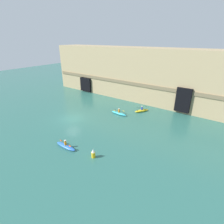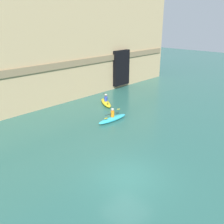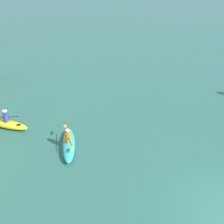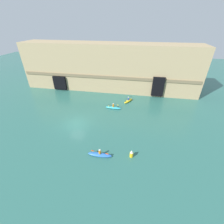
{
  "view_description": "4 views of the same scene",
  "coord_description": "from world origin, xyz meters",
  "px_view_note": "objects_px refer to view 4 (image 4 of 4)",
  "views": [
    {
      "loc": [
        21.44,
        -17.85,
        12.83
      ],
      "look_at": [
        5.06,
        4.72,
        0.92
      ],
      "focal_mm": 28.0,
      "sensor_mm": 36.0,
      "label": 1
    },
    {
      "loc": [
        -9.29,
        -7.63,
        8.45
      ],
      "look_at": [
        5.23,
        6.16,
        0.95
      ],
      "focal_mm": 40.0,
      "sensor_mm": 36.0,
      "label": 2
    },
    {
      "loc": [
        -8.53,
        6.23,
        9.88
      ],
      "look_at": [
        5.7,
        3.91,
        1.87
      ],
      "focal_mm": 50.0,
      "sensor_mm": 36.0,
      "label": 3
    },
    {
      "loc": [
        9.85,
        -19.65,
        15.41
      ],
      "look_at": [
        5.63,
        3.81,
        0.71
      ],
      "focal_mm": 24.0,
      "sensor_mm": 36.0,
      "label": 4
    }
  ],
  "objects_px": {
    "kayak_yellow": "(128,101)",
    "marker_buoy": "(132,154)",
    "kayak_blue": "(100,154)",
    "kayak_cyan": "(113,108)"
  },
  "relations": [
    {
      "from": "kayak_blue",
      "to": "marker_buoy",
      "type": "distance_m",
      "value": 4.18
    },
    {
      "from": "kayak_yellow",
      "to": "kayak_blue",
      "type": "distance_m",
      "value": 16.3
    },
    {
      "from": "kayak_cyan",
      "to": "kayak_yellow",
      "type": "bearing_deg",
      "value": 55.13
    },
    {
      "from": "kayak_cyan",
      "to": "kayak_blue",
      "type": "relative_size",
      "value": 0.99
    },
    {
      "from": "marker_buoy",
      "to": "kayak_yellow",
      "type": "bearing_deg",
      "value": 96.37
    },
    {
      "from": "kayak_yellow",
      "to": "marker_buoy",
      "type": "height_order",
      "value": "kayak_yellow"
    },
    {
      "from": "kayak_cyan",
      "to": "kayak_yellow",
      "type": "distance_m",
      "value": 4.49
    },
    {
      "from": "kayak_yellow",
      "to": "kayak_blue",
      "type": "xyz_separation_m",
      "value": [
        -2.39,
        -16.12,
        -0.02
      ]
    },
    {
      "from": "kayak_cyan",
      "to": "kayak_yellow",
      "type": "relative_size",
      "value": 1.14
    },
    {
      "from": "kayak_blue",
      "to": "marker_buoy",
      "type": "bearing_deg",
      "value": 7.22
    }
  ]
}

